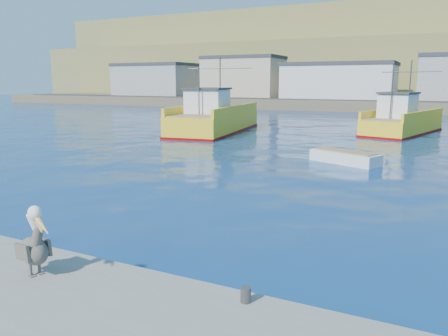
# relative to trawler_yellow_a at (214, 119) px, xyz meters

# --- Properties ---
(ground) EXTENTS (260.00, 260.00, 0.00)m
(ground) POSITION_rel_trawler_yellow_a_xyz_m (12.52, -25.17, -1.17)
(ground) COLOR navy
(ground) RESTS_ON ground
(dock_bollards) EXTENTS (36.20, 0.20, 0.30)m
(dock_bollards) POSITION_rel_trawler_yellow_a_xyz_m (13.12, -28.57, -0.52)
(dock_bollards) COLOR #4C4C4C
(dock_bollards) RESTS_ON dock
(far_shore) EXTENTS (200.00, 81.00, 24.00)m
(far_shore) POSITION_rel_trawler_yellow_a_xyz_m (12.52, 84.03, 7.81)
(far_shore) COLOR brown
(far_shore) RESTS_ON ground
(trawler_yellow_a) EXTENTS (6.42, 14.10, 6.81)m
(trawler_yellow_a) POSITION_rel_trawler_yellow_a_xyz_m (0.00, 0.00, 0.00)
(trawler_yellow_a) COLOR yellow
(trawler_yellow_a) RESTS_ON ground
(trawler_yellow_b) EXTENTS (6.39, 11.42, 6.45)m
(trawler_yellow_b) POSITION_rel_trawler_yellow_a_xyz_m (15.53, 6.03, -0.15)
(trawler_yellow_b) COLOR yellow
(trawler_yellow_b) RESTS_ON ground
(skiff_left) EXTENTS (4.16, 2.23, 0.86)m
(skiff_left) POSITION_rel_trawler_yellow_a_xyz_m (-0.68, -1.59, -0.89)
(skiff_left) COLOR silver
(skiff_left) RESTS_ON ground
(skiff_mid) EXTENTS (4.15, 2.83, 0.86)m
(skiff_mid) POSITION_rel_trawler_yellow_a_xyz_m (13.87, -10.65, -0.89)
(skiff_mid) COLOR silver
(skiff_mid) RESTS_ON ground
(pelican) EXTENTS (1.26, 0.73, 1.57)m
(pelican) POSITION_rel_trawler_yellow_a_xyz_m (11.07, -29.48, 0.00)
(pelican) COLOR #595451
(pelican) RESTS_ON dock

